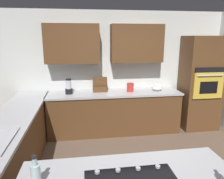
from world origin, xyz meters
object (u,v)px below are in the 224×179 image
blender (69,87)px  spice_rack (100,85)px  mixing_bowl (157,88)px  wall_oven (200,83)px  oil_bottle (36,175)px  kettle (130,87)px

blender → spice_rack: bearing=-175.4°
blender → mixing_bowl: bearing=180.0°
wall_oven → oil_bottle: wall_oven is taller
blender → kettle: (-1.30, 0.00, -0.04)m
spice_rack → kettle: spice_rack is taller
kettle → blender: bearing=0.0°
blender → oil_bottle: size_ratio=1.18×
oil_bottle → wall_oven: bearing=-137.0°
blender → mixing_bowl: size_ratio=1.34×
kettle → spice_rack: bearing=-4.6°
wall_oven → oil_bottle: size_ratio=7.70×
blender → spice_rack: spice_rack is taller
wall_oven → blender: (2.90, -0.03, -0.00)m
kettle → oil_bottle: size_ratio=0.69×
kettle → oil_bottle: 3.17m
kettle → oil_bottle: (1.41, 2.84, 0.01)m
mixing_bowl → spice_rack: size_ratio=0.74×
mixing_bowl → oil_bottle: oil_bottle is taller
kettle → oil_bottle: oil_bottle is taller
wall_oven → blender: bearing=-0.6°
wall_oven → blender: wall_oven is taller
blender → wall_oven: bearing=179.4°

